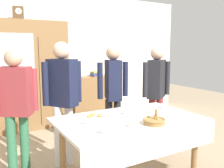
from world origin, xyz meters
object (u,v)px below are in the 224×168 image
object	(u,v)px
spoon_near_right	(147,115)
dining_table	(131,128)
tea_cup_far_left	(132,125)
tea_cup_back_edge	(126,112)
bread_basket	(154,121)
bookshelf_low	(95,97)
tea_cup_mid_right	(105,131)
person_behind_table_left	(63,92)
person_near_right_end	(16,101)
tea_cup_near_right	(164,106)
pastry_plate	(95,117)
person_by_cabinet	(156,86)
book_stack	(94,74)
wall_cabinet	(12,77)
spoon_near_left	(176,120)
person_beside_shelf	(113,88)
tea_cup_mid_left	(88,122)
mantel_clock	(18,13)

from	to	relation	value
spoon_near_right	dining_table	bearing A→B (deg)	-171.65
dining_table	tea_cup_far_left	world-z (taller)	tea_cup_far_left
tea_cup_back_edge	tea_cup_far_left	bearing A→B (deg)	-116.49
bread_basket	bookshelf_low	bearing A→B (deg)	76.36
tea_cup_mid_right	person_behind_table_left	bearing A→B (deg)	92.19
bookshelf_low	person_near_right_end	size ratio (longest dim) A/B	0.69
tea_cup_near_right	pastry_plate	size ratio (longest dim) A/B	0.46
person_near_right_end	person_by_cabinet	bearing A→B (deg)	-2.79
tea_cup_far_left	person_by_cabinet	world-z (taller)	person_by_cabinet
bookshelf_low	tea_cup_near_right	size ratio (longest dim) A/B	8.25
tea_cup_back_edge	person_by_cabinet	bearing A→B (deg)	29.23
dining_table	book_stack	world-z (taller)	book_stack
dining_table	wall_cabinet	world-z (taller)	wall_cabinet
bread_basket	tea_cup_back_edge	bearing A→B (deg)	96.52
dining_table	spoon_near_right	distance (m)	0.28
tea_cup_mid_right	pastry_plate	size ratio (longest dim) A/B	0.46
wall_cabinet	tea_cup_far_left	size ratio (longest dim) A/B	15.88
bread_basket	spoon_near_left	distance (m)	0.29
tea_cup_near_right	spoon_near_right	xyz separation A→B (m)	(-0.42, -0.17, -0.02)
person_beside_shelf	tea_cup_mid_right	bearing A→B (deg)	-123.28
tea_cup_mid_left	tea_cup_back_edge	size ratio (longest dim) A/B	1.00
tea_cup_mid_left	spoon_near_left	world-z (taller)	tea_cup_mid_left
tea_cup_back_edge	spoon_near_left	world-z (taller)	tea_cup_back_edge
book_stack	spoon_near_right	bearing A→B (deg)	-102.26
tea_cup_far_left	spoon_near_right	bearing A→B (deg)	34.41
bookshelf_low	pastry_plate	size ratio (longest dim) A/B	3.83
wall_cabinet	person_behind_table_left	distance (m)	1.83
person_by_cabinet	person_beside_shelf	bearing A→B (deg)	161.10
book_stack	pastry_plate	xyz separation A→B (m)	(-1.16, -2.40, -0.22)
person_beside_shelf	person_behind_table_left	size ratio (longest dim) A/B	0.97
person_beside_shelf	book_stack	bearing A→B (deg)	73.16
tea_cup_mid_left	person_by_cabinet	xyz separation A→B (m)	(1.46, 0.63, 0.18)
person_near_right_end	person_behind_table_left	size ratio (longest dim) A/B	0.95
tea_cup_back_edge	spoon_near_right	xyz separation A→B (m)	(0.19, -0.16, -0.02)
tea_cup_back_edge	dining_table	bearing A→B (deg)	-106.52
wall_cabinet	person_by_cabinet	xyz separation A→B (m)	(1.85, -1.89, -0.07)
person_beside_shelf	person_behind_table_left	bearing A→B (deg)	-171.45
spoon_near_right	person_beside_shelf	bearing A→B (deg)	87.08
wall_cabinet	pastry_plate	world-z (taller)	wall_cabinet
mantel_clock	tea_cup_far_left	bearing A→B (deg)	-78.76
spoon_near_right	person_beside_shelf	size ratio (longest dim) A/B	0.07
book_stack	spoon_near_left	distance (m)	2.97
person_by_cabinet	bread_basket	bearing A→B (deg)	-130.90
bookshelf_low	pastry_plate	distance (m)	2.68
wall_cabinet	book_stack	distance (m)	1.72
tea_cup_far_left	spoon_near_right	world-z (taller)	tea_cup_far_left
person_by_cabinet	person_behind_table_left	bearing A→B (deg)	176.19
tea_cup_near_right	tea_cup_back_edge	world-z (taller)	same
pastry_plate	person_beside_shelf	bearing A→B (deg)	46.57
person_behind_table_left	pastry_plate	bearing A→B (deg)	-71.04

